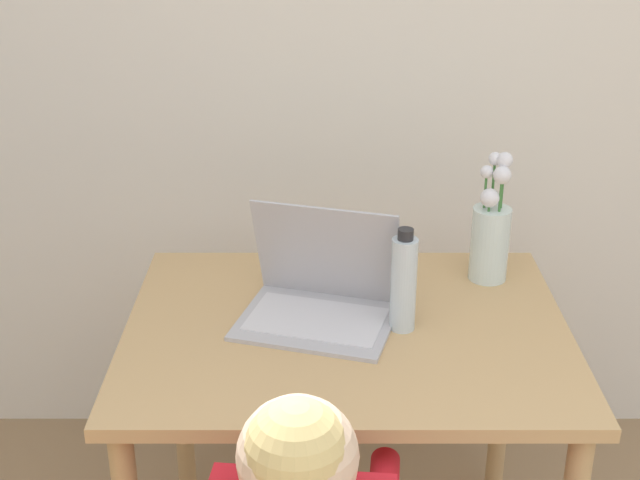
# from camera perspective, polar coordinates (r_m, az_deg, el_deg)

# --- Properties ---
(wall_back) EXTENTS (6.40, 0.05, 2.50)m
(wall_back) POSITION_cam_1_polar(r_m,az_deg,el_deg) (2.52, 7.62, 12.94)
(wall_back) COLOR white
(wall_back) RESTS_ON ground_plane
(dining_table) EXTENTS (0.97, 0.76, 0.76)m
(dining_table) POSITION_cam_1_polar(r_m,az_deg,el_deg) (2.02, 1.93, -8.16)
(dining_table) COLOR tan
(dining_table) RESTS_ON ground_plane
(laptop) EXTENTS (0.39, 0.34, 0.26)m
(laptop) POSITION_cam_1_polar(r_m,az_deg,el_deg) (1.98, 0.30, -3.38)
(laptop) COLOR #B2B2B7
(laptop) RESTS_ON dining_table
(flower_vase) EXTENTS (0.09, 0.09, 0.32)m
(flower_vase) POSITION_cam_1_polar(r_m,az_deg,el_deg) (2.16, 11.12, 0.39)
(flower_vase) COLOR silver
(flower_vase) RESTS_ON dining_table
(water_bottle) EXTENTS (0.06, 0.06, 0.24)m
(water_bottle) POSITION_cam_1_polar(r_m,az_deg,el_deg) (1.91, 5.62, -2.75)
(water_bottle) COLOR silver
(water_bottle) RESTS_ON dining_table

